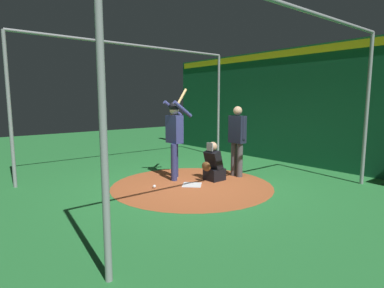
% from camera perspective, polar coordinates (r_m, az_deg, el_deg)
% --- Properties ---
extents(ground_plane, '(26.68, 26.68, 0.00)m').
position_cam_1_polar(ground_plane, '(7.28, -0.00, -7.42)').
color(ground_plane, '#287A38').
extents(dirt_circle, '(3.64, 3.64, 0.01)m').
position_cam_1_polar(dirt_circle, '(7.28, -0.00, -7.40)').
color(dirt_circle, '#AD562D').
rests_on(dirt_circle, ground).
extents(home_plate, '(0.59, 0.59, 0.01)m').
position_cam_1_polar(home_plate, '(7.28, -0.00, -7.33)').
color(home_plate, white).
rests_on(home_plate, dirt_circle).
extents(batter, '(0.68, 0.49, 2.20)m').
position_cam_1_polar(batter, '(7.69, -3.11, 2.18)').
color(batter, navy).
rests_on(batter, ground).
extents(catcher, '(0.58, 0.40, 0.94)m').
position_cam_1_polar(catcher, '(7.66, 3.82, -3.86)').
color(catcher, black).
rests_on(catcher, ground).
extents(umpire, '(0.22, 0.49, 1.77)m').
position_cam_1_polar(umpire, '(8.03, 8.09, 1.21)').
color(umpire, '#4C4C51').
rests_on(umpire, ground).
extents(back_wall, '(0.22, 10.68, 3.45)m').
position_cam_1_polar(back_wall, '(10.07, 18.06, 6.49)').
color(back_wall, '#145133').
rests_on(back_wall, ground).
extents(cage_frame, '(6.33, 4.84, 3.41)m').
position_cam_1_polar(cage_frame, '(7.03, -0.00, 11.70)').
color(cage_frame, gray).
rests_on(cage_frame, ground).
extents(baseball_0, '(0.07, 0.07, 0.07)m').
position_cam_1_polar(baseball_0, '(7.79, -2.87, -6.07)').
color(baseball_0, white).
rests_on(baseball_0, dirt_circle).
extents(baseball_1, '(0.07, 0.07, 0.07)m').
position_cam_1_polar(baseball_1, '(7.08, -6.77, -7.56)').
color(baseball_1, white).
rests_on(baseball_1, dirt_circle).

